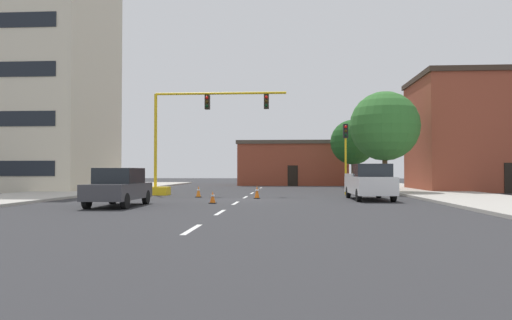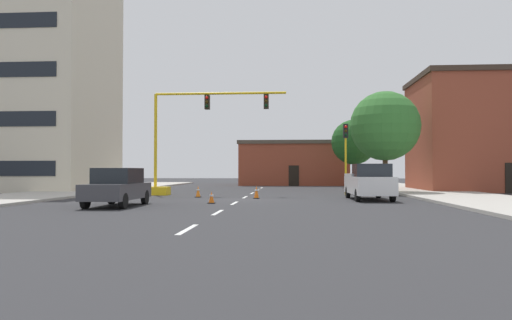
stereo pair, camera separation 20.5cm
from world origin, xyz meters
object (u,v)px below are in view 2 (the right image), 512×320
at_px(traffic_signal_gantry, 174,161).
at_px(traffic_cone_roadside_c, 212,197).
at_px(sedan_dark_gray_near_left, 117,187).
at_px(traffic_cone_roadside_a, 256,192).
at_px(traffic_cone_roadside_b, 198,192).
at_px(tree_right_mid, 385,126).
at_px(traffic_light_pole_right, 346,143).
at_px(pickup_truck_white, 369,182).
at_px(tree_right_far, 354,142).

relative_size(traffic_signal_gantry, traffic_cone_roadside_c, 15.82).
relative_size(traffic_signal_gantry, sedan_dark_gray_near_left, 2.13).
xyz_separation_m(traffic_cone_roadside_a, traffic_cone_roadside_b, (-3.65, 1.11, -0.03)).
bearing_deg(traffic_cone_roadside_c, tree_right_mid, 47.65).
distance_m(traffic_light_pole_right, pickup_truck_white, 6.52).
bearing_deg(sedan_dark_gray_near_left, traffic_light_pole_right, 45.62).
bearing_deg(traffic_light_pole_right, traffic_cone_roadside_b, -156.82).
height_order(tree_right_far, traffic_cone_roadside_b, tree_right_far).
bearing_deg(traffic_cone_roadside_a, traffic_cone_roadside_b, 163.11).
relative_size(traffic_light_pole_right, tree_right_far, 0.72).
height_order(traffic_signal_gantry, pickup_truck_white, traffic_signal_gantry).
bearing_deg(traffic_cone_roadside_c, pickup_truck_white, 23.62).
height_order(traffic_signal_gantry, traffic_light_pole_right, traffic_signal_gantry).
bearing_deg(traffic_cone_roadside_a, sedan_dark_gray_near_left, -131.13).
height_order(pickup_truck_white, sedan_dark_gray_near_left, pickup_truck_white).
relative_size(tree_right_mid, pickup_truck_white, 1.35).
xyz_separation_m(traffic_light_pole_right, traffic_cone_roadside_a, (-5.72, -5.12, -3.15)).
relative_size(tree_right_far, traffic_cone_roadside_c, 10.99).
bearing_deg(pickup_truck_white, tree_right_mid, 73.36).
height_order(traffic_cone_roadside_a, traffic_cone_roadside_c, traffic_cone_roadside_a).
bearing_deg(tree_right_mid, traffic_light_pole_right, -144.98).
distance_m(tree_right_mid, pickup_truck_white, 9.28).
bearing_deg(traffic_signal_gantry, traffic_cone_roadside_c, -64.39).
xyz_separation_m(traffic_light_pole_right, tree_right_mid, (3.03, 2.13, 1.30)).
relative_size(traffic_signal_gantry, tree_right_far, 1.44).
height_order(tree_right_far, sedan_dark_gray_near_left, tree_right_far).
relative_size(tree_right_far, pickup_truck_white, 1.23).
xyz_separation_m(pickup_truck_white, traffic_cone_roadside_b, (-9.99, 1.95, -0.63)).
distance_m(traffic_signal_gantry, tree_right_mid, 15.18).
relative_size(traffic_signal_gantry, traffic_light_pole_right, 2.00).
height_order(traffic_signal_gantry, traffic_cone_roadside_b, traffic_signal_gantry).
xyz_separation_m(traffic_light_pole_right, pickup_truck_white, (0.62, -5.96, -2.55)).
height_order(traffic_signal_gantry, sedan_dark_gray_near_left, traffic_signal_gantry).
xyz_separation_m(tree_right_mid, traffic_cone_roadside_c, (-10.66, -11.69, -4.53)).
bearing_deg(traffic_cone_roadside_c, sedan_dark_gray_near_left, -150.24).
relative_size(tree_right_mid, sedan_dark_gray_near_left, 1.63).
bearing_deg(traffic_cone_roadside_a, tree_right_far, 68.10).
relative_size(traffic_signal_gantry, traffic_cone_roadside_b, 13.50).
xyz_separation_m(traffic_signal_gantry, sedan_dark_gray_near_left, (-0.09, -10.31, -1.39)).
xyz_separation_m(tree_right_far, pickup_truck_white, (-1.85, -21.20, -3.47)).
bearing_deg(traffic_cone_roadside_b, tree_right_far, 58.41).
xyz_separation_m(pickup_truck_white, sedan_dark_gray_near_left, (-12.19, -5.86, -0.09)).
bearing_deg(traffic_cone_roadside_a, traffic_cone_roadside_c, -113.20).
height_order(sedan_dark_gray_near_left, traffic_cone_roadside_a, sedan_dark_gray_near_left).
xyz_separation_m(traffic_signal_gantry, pickup_truck_white, (12.10, -4.45, -1.30)).
bearing_deg(pickup_truck_white, traffic_cone_roadside_a, 172.42).
height_order(traffic_light_pole_right, traffic_cone_roadside_c, traffic_light_pole_right).
bearing_deg(traffic_light_pole_right, traffic_cone_roadside_c, -128.55).
bearing_deg(traffic_cone_roadside_a, traffic_light_pole_right, 41.85).
bearing_deg(traffic_cone_roadside_c, tree_right_far, 67.87).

